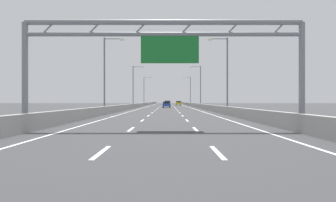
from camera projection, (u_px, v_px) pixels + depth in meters
name	position (u px, v px, depth m)	size (l,w,h in m)	color
ground_plane	(168.00, 106.00, 98.71)	(260.00, 260.00, 0.00)	#38383A
lane_dash_left_1	(102.00, 152.00, 11.21)	(0.16, 3.00, 0.01)	white
lane_dash_left_2	(132.00, 129.00, 20.21)	(0.16, 3.00, 0.01)	white
lane_dash_left_3	(143.00, 120.00, 29.21)	(0.16, 3.00, 0.01)	white
lane_dash_left_4	(149.00, 116.00, 38.21)	(0.16, 3.00, 0.01)	white
lane_dash_left_5	(153.00, 113.00, 47.21)	(0.16, 3.00, 0.01)	white
lane_dash_left_6	(155.00, 111.00, 56.21)	(0.16, 3.00, 0.01)	white
lane_dash_left_7	(157.00, 109.00, 65.21)	(0.16, 3.00, 0.01)	white
lane_dash_left_8	(158.00, 108.00, 74.21)	(0.16, 3.00, 0.01)	white
lane_dash_left_9	(160.00, 108.00, 83.21)	(0.16, 3.00, 0.01)	white
lane_dash_left_10	(160.00, 107.00, 92.21)	(0.16, 3.00, 0.01)	white
lane_dash_left_11	(161.00, 106.00, 101.21)	(0.16, 3.00, 0.01)	white
lane_dash_left_12	(162.00, 106.00, 110.21)	(0.16, 3.00, 0.01)	white
lane_dash_left_13	(162.00, 105.00, 119.21)	(0.16, 3.00, 0.01)	white
lane_dash_left_14	(163.00, 105.00, 128.21)	(0.16, 3.00, 0.01)	white
lane_dash_left_15	(163.00, 105.00, 137.21)	(0.16, 3.00, 0.01)	white
lane_dash_left_16	(163.00, 105.00, 146.21)	(0.16, 3.00, 0.01)	white
lane_dash_left_17	(164.00, 104.00, 155.21)	(0.16, 3.00, 0.01)	white
lane_dash_right_1	(218.00, 152.00, 11.21)	(0.16, 3.00, 0.01)	white
lane_dash_right_2	(196.00, 129.00, 20.21)	(0.16, 3.00, 0.01)	white
lane_dash_right_3	(188.00, 120.00, 29.21)	(0.16, 3.00, 0.01)	white
lane_dash_right_4	(183.00, 116.00, 38.21)	(0.16, 3.00, 0.01)	white
lane_dash_right_5	(180.00, 113.00, 47.21)	(0.16, 3.00, 0.01)	white
lane_dash_right_6	(178.00, 111.00, 56.21)	(0.16, 3.00, 0.01)	white
lane_dash_right_7	(177.00, 109.00, 65.21)	(0.16, 3.00, 0.01)	white
lane_dash_right_8	(176.00, 108.00, 74.21)	(0.16, 3.00, 0.01)	white
lane_dash_right_9	(175.00, 108.00, 83.21)	(0.16, 3.00, 0.01)	white
lane_dash_right_10	(175.00, 107.00, 92.21)	(0.16, 3.00, 0.01)	white
lane_dash_right_11	(174.00, 106.00, 101.21)	(0.16, 3.00, 0.01)	white
lane_dash_right_12	(174.00, 106.00, 110.21)	(0.16, 3.00, 0.01)	white
lane_dash_right_13	(173.00, 105.00, 119.21)	(0.16, 3.00, 0.01)	white
lane_dash_right_14	(173.00, 105.00, 128.21)	(0.16, 3.00, 0.01)	white
lane_dash_right_15	(173.00, 105.00, 137.21)	(0.16, 3.00, 0.01)	white
lane_dash_right_16	(172.00, 105.00, 146.21)	(0.16, 3.00, 0.01)	white
lane_dash_right_17	(172.00, 104.00, 155.21)	(0.16, 3.00, 0.01)	white
edge_line_left	(146.00, 107.00, 86.72)	(0.16, 176.00, 0.01)	white
edge_line_right	(189.00, 107.00, 86.70)	(0.16, 176.00, 0.01)	white
barrier_left	(145.00, 104.00, 108.72)	(0.45, 220.00, 0.95)	#9E9E99
barrier_right	(191.00, 104.00, 108.70)	(0.45, 220.00, 0.95)	#9E9E99
sign_gantry	(165.00, 45.00, 21.24)	(16.61, 0.36, 6.36)	gray
streetlamp_left_mid	(107.00, 70.00, 45.37)	(2.58, 0.28, 9.50)	slate
streetlamp_right_mid	(226.00, 70.00, 45.34)	(2.58, 0.28, 9.50)	slate
streetlamp_left_far	(135.00, 84.00, 82.68)	(2.58, 0.28, 9.50)	slate
streetlamp_right_far	(200.00, 84.00, 82.66)	(2.58, 0.28, 9.50)	slate
streetlamp_left_distant	(145.00, 89.00, 120.00)	(2.58, 0.28, 9.50)	slate
streetlamp_right_distant	(190.00, 89.00, 119.98)	(2.58, 0.28, 9.50)	slate
blue_car	(167.00, 104.00, 82.99)	(1.72, 4.41, 1.39)	#2347AD
silver_car	(168.00, 103.00, 116.35)	(1.78, 4.52, 1.58)	#A8ADB2
yellow_car	(179.00, 103.00, 123.07)	(1.84, 4.26, 1.46)	yellow
orange_car	(168.00, 103.00, 132.98)	(1.88, 4.20, 1.57)	orange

